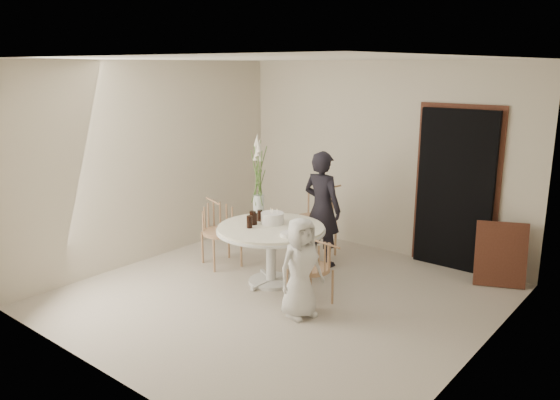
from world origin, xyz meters
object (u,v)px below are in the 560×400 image
Objects in this scene: table at (271,235)px; chair_far at (321,211)px; chair_left at (217,223)px; birthday_cake at (272,218)px; chair_right at (317,264)px; flower_vase at (258,177)px; girl at (322,209)px; boy at (301,268)px.

chair_far is (-0.18, 1.31, 0.00)m from table.
chair_left is (-0.86, -1.21, -0.07)m from chair_far.
table is 0.22m from birthday_cake.
chair_left reaches higher than chair_right.
chair_far is 1.22× the size of chair_right.
flower_vase is (-0.40, 0.19, 0.44)m from birthday_cake.
flower_vase is (-0.29, -1.01, 0.61)m from chair_far.
chair_left is 0.91m from flower_vase.
chair_far reaches higher than chair_right.
flower_vase is (-0.56, -0.64, 0.46)m from girl.
girl is 1.64m from boy.
boy is 3.85× the size of birthday_cake.
boy reaches higher than table.
birthday_cake is 0.27× the size of flower_vase.
boy is (1.01, -1.81, -0.07)m from chair_far.
chair_right is 0.72× the size of boy.
flower_vase is at bearing -49.91° from chair_left.
flower_vase is at bearing 146.98° from table.
birthday_cake is (-0.07, 0.11, 0.18)m from table.
chair_right is 2.76× the size of birthday_cake.
chair_far reaches higher than chair_left.
boy reaches higher than chair_left.
chair_right is at bearing 124.47° from girl.
chair_right is 0.92× the size of chair_left.
girl is at bearing 43.87° from boy.
girl is at bearing -139.62° from chair_right.
flower_vase is at bearing 50.23° from girl.
table is 1.32m from chair_far.
chair_far is 0.49m from girl.
chair_far is 1.12× the size of chair_left.
birthday_cake reaches higher than chair_right.
chair_far is at bearing 97.62° from table.
table is at bearing 75.74° from boy.
chair_left is 1.43m from girl.
chair_right is at bearing -78.68° from chair_left.
flower_vase is at bearing -103.90° from chair_right.
girl is at bearing -41.12° from chair_far.
chair_right is at bearing 15.34° from boy.
flower_vase reaches higher than chair_right.
chair_right is 0.74× the size of flower_vase.
boy reaches higher than birthday_cake.
chair_left is 0.55× the size of girl.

